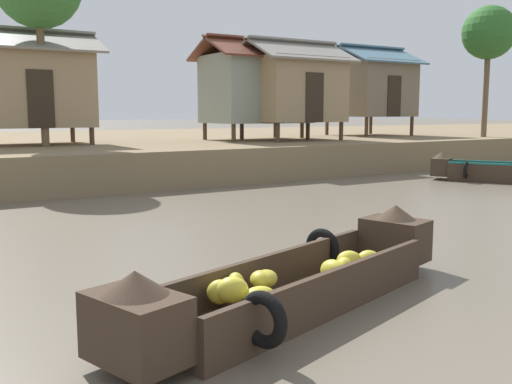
{
  "coord_description": "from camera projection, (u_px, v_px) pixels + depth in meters",
  "views": [
    {
      "loc": [
        -3.51,
        0.04,
        2.16
      ],
      "look_at": [
        0.45,
        6.38,
        1.13
      ],
      "focal_mm": 40.62,
      "sensor_mm": 36.0,
      "label": 1
    }
  ],
  "objects": [
    {
      "name": "stilt_house_mid_right",
      "position": [
        291.0,
        88.0,
        22.29
      ],
      "size": [
        4.05,
        3.42,
        3.84
      ],
      "color": "#4C3826",
      "rests_on": "riverbank_strip"
    },
    {
      "name": "stilt_house_left",
      "position": [
        31.0,
        86.0,
        19.06
      ],
      "size": [
        4.31,
        3.31,
        3.8
      ],
      "color": "#4C3826",
      "rests_on": "riverbank_strip"
    },
    {
      "name": "palm_tree_mid",
      "position": [
        489.0,
        34.0,
        24.91
      ],
      "size": [
        2.28,
        2.28,
        5.62
      ],
      "color": "brown",
      "rests_on": "riverbank_strip"
    },
    {
      "name": "ground_plane",
      "position": [
        130.0,
        232.0,
        10.51
      ],
      "size": [
        300.0,
        300.0,
        0.0
      ],
      "primitive_type": "plane",
      "color": "#665B4C"
    },
    {
      "name": "banana_boat",
      "position": [
        298.0,
        280.0,
        6.41
      ],
      "size": [
        5.05,
        2.41,
        0.89
      ],
      "color": "#3D2D21",
      "rests_on": "ground"
    },
    {
      "name": "stilt_house_right",
      "position": [
        370.0,
        88.0,
        26.88
      ],
      "size": [
        3.9,
        3.62,
        4.11
      ],
      "color": "#4C3826",
      "rests_on": "riverbank_strip"
    },
    {
      "name": "fishing_skiff_distant",
      "position": [
        507.0,
        172.0,
        17.93
      ],
      "size": [
        2.97,
        4.27,
        0.89
      ],
      "color": "#3D2D21",
      "rests_on": "ground"
    },
    {
      "name": "riverbank_strip",
      "position": [
        0.0,
        153.0,
        22.9
      ],
      "size": [
        160.0,
        20.0,
        1.09
      ],
      "primitive_type": "cube",
      "color": "#7F6B4C",
      "rests_on": "ground"
    },
    {
      "name": "stilt_house_mid_left",
      "position": [
        256.0,
        88.0,
        22.55
      ],
      "size": [
        4.45,
        3.18,
        3.93
      ],
      "color": "#4C3826",
      "rests_on": "riverbank_strip"
    }
  ]
}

